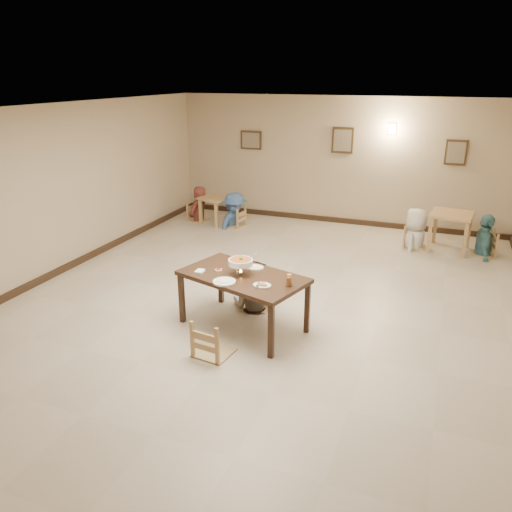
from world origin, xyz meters
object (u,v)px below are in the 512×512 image
at_px(main_table, 243,280).
at_px(bg_diner_c, 418,209).
at_px(bg_chair_rr, 486,232).
at_px(chair_near, 213,321).
at_px(bg_diner_a, 197,186).
at_px(bg_chair_ll, 198,203).
at_px(bg_table_left, 216,202).
at_px(drink_glass, 289,281).
at_px(main_diner, 254,261).
at_px(curry_warmer, 241,262).
at_px(bg_diner_d, 489,214).
at_px(bg_chair_lr, 234,208).
at_px(chair_far, 258,273).
at_px(bg_chair_rl, 416,226).
at_px(bg_diner_b, 234,193).
at_px(bg_table_right, 451,220).

distance_m(main_table, bg_diner_c, 5.00).
bearing_deg(bg_chair_rr, bg_diner_c, -94.63).
relative_size(chair_near, bg_diner_a, 0.56).
bearing_deg(bg_chair_ll, bg_table_left, -82.04).
height_order(chair_near, drink_glass, drink_glass).
height_order(chair_near, main_diner, main_diner).
relative_size(curry_warmer, bg_diner_d, 0.23).
bearing_deg(bg_chair_lr, chair_far, 36.62).
bearing_deg(bg_chair_ll, bg_diner_d, -80.42).
bearing_deg(main_table, bg_chair_rl, 82.85).
distance_m(main_table, main_diner, 0.67).
height_order(bg_diner_a, bg_diner_c, bg_diner_a).
bearing_deg(curry_warmer, bg_diner_b, 114.46).
distance_m(bg_table_right, bg_chair_rr, 0.70).
distance_m(chair_far, chair_near, 1.59).
distance_m(chair_far, main_diner, 0.26).
distance_m(bg_table_left, bg_table_right, 5.35).
xyz_separation_m(bg_chair_rr, bg_diner_c, (-1.35, -0.04, 0.37)).
bearing_deg(bg_chair_rl, bg_diner_d, -87.85).
bearing_deg(bg_chair_rl, chair_far, 151.87).
distance_m(bg_table_right, bg_chair_ll, 5.86).
bearing_deg(main_diner, bg_diner_d, -127.80).
height_order(main_diner, bg_table_right, main_diner).
relative_size(drink_glass, bg_chair_lr, 0.18).
xyz_separation_m(bg_diner_a, bg_diner_b, (1.01, -0.09, -0.06)).
distance_m(bg_diner_a, bg_diner_c, 5.18).
bearing_deg(drink_glass, bg_table_right, 67.35).
bearing_deg(chair_far, bg_chair_ll, 136.46).
distance_m(main_diner, bg_chair_ll, 5.09).
bearing_deg(main_diner, chair_far, -103.54).
relative_size(curry_warmer, drink_glass, 2.35).
bearing_deg(drink_glass, chair_near, -139.09).
relative_size(curry_warmer, bg_diner_c, 0.23).
height_order(chair_far, bg_chair_lr, chair_far).
height_order(drink_glass, bg_chair_ll, drink_glass).
distance_m(bg_chair_ll, bg_chair_rr, 6.53).
distance_m(chair_far, bg_diner_d, 5.16).
bearing_deg(bg_diner_c, main_table, -14.32).
relative_size(chair_near, main_diner, 0.63).
height_order(curry_warmer, bg_diner_b, bg_diner_b).
relative_size(bg_chair_ll, bg_diner_a, 0.53).
relative_size(curry_warmer, bg_chair_ll, 0.42).
bearing_deg(bg_diner_b, bg_table_right, -81.18).
distance_m(drink_glass, bg_diner_b, 5.55).
distance_m(drink_glass, bg_table_left, 5.89).
bearing_deg(chair_near, curry_warmer, -85.45).
relative_size(chair_near, bg_diner_b, 0.60).
xyz_separation_m(bg_chair_ll, bg_chair_rr, (6.53, -0.11, 0.01)).
bearing_deg(bg_diner_a, bg_diner_b, 92.87).
relative_size(chair_near, bg_diner_d, 0.58).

